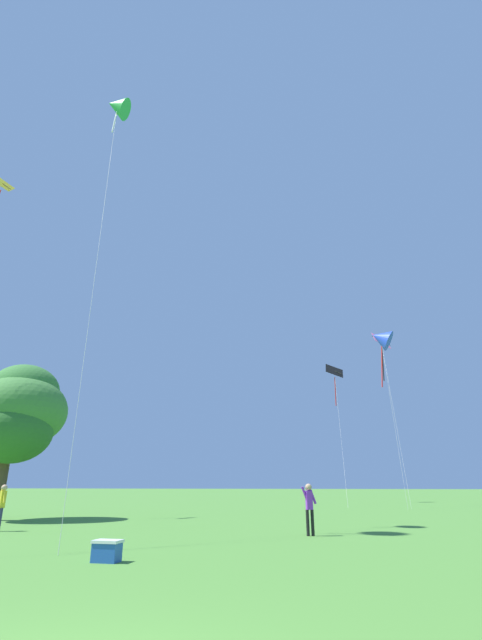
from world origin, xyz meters
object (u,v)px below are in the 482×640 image
kite_blue_delta (381,338)px  person_far_back (2,503)px  kite_green_small (117,107)px  kite_pink_low (382,351)px  tree_left_oak (19,413)px  person_with_spool (309,504)px  kite_black_large (335,379)px  picnic_cooler (107,551)px

kite_blue_delta → person_far_back: 31.53m
kite_green_small → person_far_back: kite_green_small is taller
kite_pink_low → tree_left_oak: size_ratio=2.04×
kite_blue_delta → person_with_spool: 26.81m
kite_black_large → tree_left_oak: size_ratio=1.81×
kite_green_small → picnic_cooler: 21.96m
kite_pink_low → person_far_back: bearing=-120.6°
kite_blue_delta → kite_green_small: bearing=-122.0°
kite_black_large → kite_green_small: bearing=-107.8°
kite_green_small → tree_left_oak: size_ratio=2.81×
kite_green_small → person_far_back: (-1.92, -1.39, -19.46)m
kite_pink_low → kite_black_large: (-4.61, 4.38, -1.53)m
kite_black_large → picnic_cooler: kite_black_large is taller
kite_pink_low → tree_left_oak: 31.62m
kite_green_small → kite_blue_delta: bearing=58.0°
kite_pink_low → tree_left_oak: kite_pink_low is taller
person_far_back → tree_left_oak: (-3.59, 4.64, 4.05)m
kite_blue_delta → tree_left_oak: 28.90m
person_far_back → tree_left_oak: 7.13m
kite_green_small → tree_left_oak: (-5.50, 3.25, -15.41)m
kite_pink_low → person_far_back: (-16.38, -27.66, -12.49)m
kite_pink_low → kite_blue_delta: 3.65m
kite_black_large → person_far_back: size_ratio=8.65×
kite_black_large → person_with_spool: kite_black_large is taller
kite_blue_delta → tree_left_oak: (-19.64, -19.39, -8.58)m
kite_green_small → kite_black_large: size_ratio=1.55×
kite_green_small → kite_black_large: bearing=72.2°
tree_left_oak → picnic_cooler: (10.78, -10.13, -4.77)m
kite_black_large → person_with_spool: bearing=-91.3°
kite_blue_delta → person_with_spool: (-4.97, -23.14, -12.61)m
person_far_back → picnic_cooler: bearing=-37.4°
kite_black_large → person_with_spool: 33.02m
kite_black_large → picnic_cooler: 39.57m
kite_blue_delta → person_far_back: bearing=-123.7°
kite_green_small → person_with_spool: size_ratio=13.16×
kite_green_small → person_far_back: bearing=-144.0°
kite_green_small → kite_pink_low: 30.78m
kite_black_large → tree_left_oak: (-15.36, -27.40, -6.92)m
kite_pink_low → kite_blue_delta: size_ratio=1.04×
person_with_spool → picnic_cooler: (-3.89, -6.38, -0.74)m
person_with_spool → kite_blue_delta: bearing=77.9°
kite_pink_low → picnic_cooler: (-9.19, -33.15, -13.22)m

